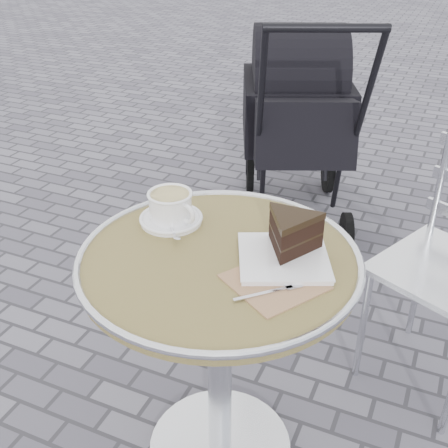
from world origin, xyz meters
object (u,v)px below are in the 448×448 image
at_px(cake_plate_set, 289,239).
at_px(cafe_table, 219,308).
at_px(cappuccino_set, 171,209).
at_px(baby_stroller, 297,124).

bearing_deg(cake_plate_set, cafe_table, 179.33).
xyz_separation_m(cappuccino_set, cake_plate_set, (0.35, -0.04, 0.01)).
height_order(cappuccino_set, baby_stroller, baby_stroller).
height_order(cafe_table, cake_plate_set, cake_plate_set).
bearing_deg(cappuccino_set, cafe_table, -9.95).
bearing_deg(cafe_table, cake_plate_set, 23.43).
bearing_deg(cappuccino_set, cake_plate_set, 12.88).
bearing_deg(baby_stroller, cake_plate_set, -97.01).
xyz_separation_m(cafe_table, cake_plate_set, (0.16, 0.07, 0.22)).
height_order(cafe_table, baby_stroller, baby_stroller).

